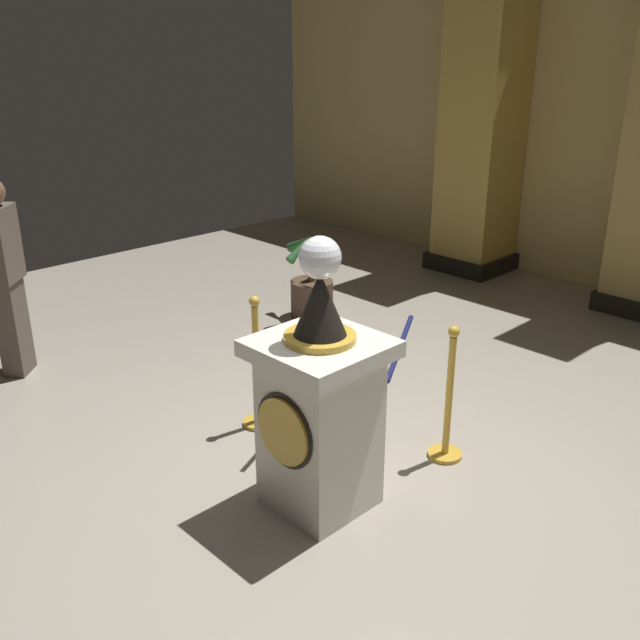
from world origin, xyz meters
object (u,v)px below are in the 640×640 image
stanchion_far (257,381)px  stanchion_near (448,413)px  pedestal_clock (319,406)px  bystander_guest (4,273)px  potted_palm_left (312,290)px

stanchion_far → stanchion_near: bearing=27.3°
pedestal_clock → stanchion_far: size_ratio=1.67×
stanchion_far → pedestal_clock: bearing=-18.9°
stanchion_near → bystander_guest: size_ratio=0.58×
stanchion_far → potted_palm_left: 2.35m
potted_palm_left → bystander_guest: bearing=-106.1°
pedestal_clock → potted_palm_left: bearing=137.1°
stanchion_near → stanchion_far: (-1.27, -0.65, 0.02)m
pedestal_clock → stanchion_far: bearing=161.1°
potted_palm_left → pedestal_clock: bearing=-42.9°
stanchion_far → bystander_guest: bearing=-157.3°
pedestal_clock → stanchion_near: (0.24, 1.01, -0.34)m
pedestal_clock → stanchion_near: 1.09m
bystander_guest → stanchion_near: bearing=24.4°
stanchion_far → potted_palm_left: (-1.39, 1.89, -0.08)m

